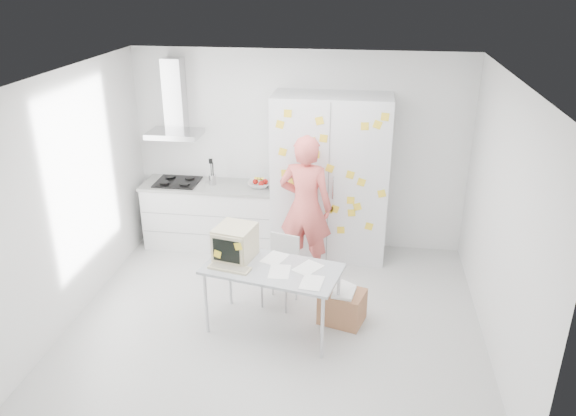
# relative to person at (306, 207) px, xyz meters

# --- Properties ---
(floor) EXTENTS (4.50, 4.00, 0.02)m
(floor) POSITION_rel_person_xyz_m (-0.19, -1.10, -0.93)
(floor) COLOR silver
(floor) RESTS_ON ground
(walls) EXTENTS (4.52, 4.01, 2.70)m
(walls) POSITION_rel_person_xyz_m (-0.19, -0.38, 0.43)
(walls) COLOR white
(walls) RESTS_ON ground
(ceiling) EXTENTS (4.50, 4.00, 0.02)m
(ceiling) POSITION_rel_person_xyz_m (-0.19, -1.10, 1.78)
(ceiling) COLOR white
(ceiling) RESTS_ON walls
(counter_run) EXTENTS (1.84, 0.63, 1.28)m
(counter_run) POSITION_rel_person_xyz_m (-1.39, 0.60, -0.45)
(counter_run) COLOR white
(counter_run) RESTS_ON ground
(range_hood) EXTENTS (0.70, 0.48, 1.01)m
(range_hood) POSITION_rel_person_xyz_m (-1.84, 0.74, 1.04)
(range_hood) COLOR silver
(range_hood) RESTS_ON walls
(tall_cabinet) EXTENTS (1.50, 0.68, 2.20)m
(tall_cabinet) POSITION_rel_person_xyz_m (0.26, 0.57, 0.18)
(tall_cabinet) COLOR silver
(tall_cabinet) RESTS_ON ground
(person) EXTENTS (0.73, 0.54, 1.84)m
(person) POSITION_rel_person_xyz_m (0.00, 0.00, 0.00)
(person) COLOR #EA615B
(person) RESTS_ON ground
(desk) EXTENTS (1.53, 0.99, 1.12)m
(desk) POSITION_rel_person_xyz_m (-0.48, -1.19, -0.07)
(desk) COLOR #ACB1B7
(desk) RESTS_ON ground
(chair) EXTENTS (0.46, 0.46, 0.83)m
(chair) POSITION_rel_person_xyz_m (-0.19, -0.72, -0.45)
(chair) COLOR #BABAB7
(chair) RESTS_ON ground
(cardboard_box) EXTENTS (0.55, 0.49, 0.41)m
(cardboard_box) POSITION_rel_person_xyz_m (0.53, -1.03, -0.73)
(cardboard_box) COLOR #A56D47
(cardboard_box) RESTS_ON ground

